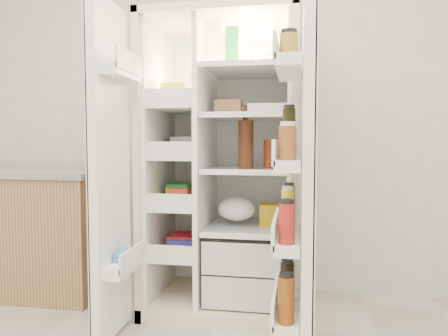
# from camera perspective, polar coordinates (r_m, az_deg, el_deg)

# --- Properties ---
(wall_back) EXTENTS (4.00, 0.02, 2.70)m
(wall_back) POSITION_cam_1_polar(r_m,az_deg,el_deg) (3.05, 1.46, 9.23)
(wall_back) COLOR white
(wall_back) RESTS_ON floor
(refrigerator) EXTENTS (0.92, 0.70, 1.80)m
(refrigerator) POSITION_cam_1_polar(r_m,az_deg,el_deg) (2.71, 0.48, -2.87)
(refrigerator) COLOR beige
(refrigerator) RESTS_ON floor
(freezer_door) EXTENTS (0.15, 0.40, 1.72)m
(freezer_door) POSITION_cam_1_polar(r_m,az_deg,el_deg) (2.27, -15.01, -0.56)
(freezer_door) COLOR white
(freezer_door) RESTS_ON floor
(fridge_door) EXTENTS (0.17, 0.58, 1.72)m
(fridge_door) POSITION_cam_1_polar(r_m,az_deg,el_deg) (1.97, 10.58, -1.62)
(fridge_door) COLOR white
(fridge_door) RESTS_ON floor
(kitchen_counter) EXTENTS (1.18, 0.63, 0.85)m
(kitchen_counter) POSITION_cam_1_polar(r_m,az_deg,el_deg) (3.31, -24.92, -7.57)
(kitchen_counter) COLOR #A68453
(kitchen_counter) RESTS_ON floor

